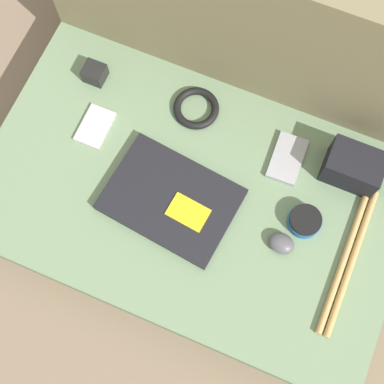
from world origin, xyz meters
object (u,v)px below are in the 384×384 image
at_px(phone_black, 95,127).
at_px(charger_brick, 95,73).
at_px(laptop, 171,199).
at_px(speaker_puck, 305,221).
at_px(phone_silver, 287,158).
at_px(computer_mouse, 281,243).
at_px(camera_pouch, 353,167).

relative_size(phone_black, charger_brick, 2.00).
relative_size(laptop, charger_brick, 6.11).
height_order(laptop, speaker_puck, speaker_puck).
bearing_deg(laptop, phone_silver, 49.89).
distance_m(computer_mouse, camera_pouch, 0.24).
bearing_deg(phone_silver, computer_mouse, -76.55).
xyz_separation_m(speaker_puck, camera_pouch, (0.06, 0.16, 0.03)).
bearing_deg(speaker_puck, phone_silver, 123.63).
distance_m(phone_black, camera_pouch, 0.62).
relative_size(laptop, camera_pouch, 2.48).
bearing_deg(speaker_puck, charger_brick, 165.76).
relative_size(phone_silver, charger_brick, 2.39).
bearing_deg(phone_black, computer_mouse, -10.99).
bearing_deg(charger_brick, camera_pouch, 0.15).
height_order(laptop, phone_silver, laptop).
xyz_separation_m(phone_black, camera_pouch, (0.60, 0.13, 0.04)).
relative_size(laptop, speaker_puck, 4.13).
distance_m(laptop, camera_pouch, 0.42).
xyz_separation_m(computer_mouse, speaker_puck, (0.03, 0.07, 0.00)).
xyz_separation_m(phone_silver, charger_brick, (-0.52, 0.02, 0.01)).
relative_size(phone_silver, camera_pouch, 0.97).
relative_size(speaker_puck, phone_black, 0.74).
height_order(phone_silver, camera_pouch, camera_pouch).
xyz_separation_m(laptop, phone_black, (-0.25, 0.10, -0.01)).
bearing_deg(laptop, phone_black, 164.39).
relative_size(computer_mouse, speaker_puck, 0.83).
bearing_deg(phone_black, speaker_puck, -3.32).
height_order(phone_black, camera_pouch, camera_pouch).
distance_m(speaker_puck, camera_pouch, 0.17).
bearing_deg(speaker_puck, phone_black, 176.88).
height_order(speaker_puck, charger_brick, charger_brick).
bearing_deg(phone_black, laptop, -22.24).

